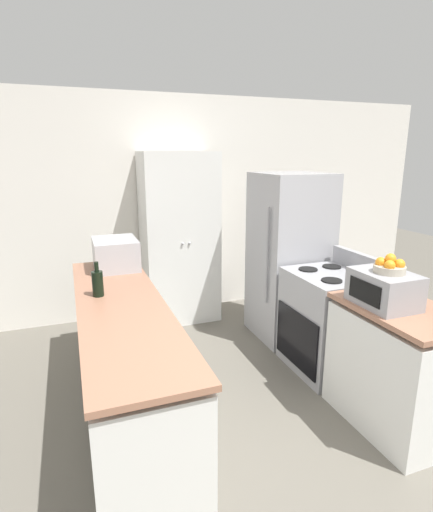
# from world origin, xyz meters

# --- Properties ---
(wall_back) EXTENTS (7.00, 0.06, 2.60)m
(wall_back) POSITION_xyz_m (0.00, 3.31, 1.30)
(wall_back) COLOR silver
(wall_back) RESTS_ON ground_plane
(counter_left) EXTENTS (0.60, 2.43, 0.91)m
(counter_left) POSITION_xyz_m (-0.90, 1.31, 0.44)
(counter_left) COLOR silver
(counter_left) RESTS_ON ground_plane
(counter_right) EXTENTS (0.60, 0.90, 0.91)m
(counter_right) POSITION_xyz_m (0.90, 0.55, 0.44)
(counter_right) COLOR silver
(counter_right) RESTS_ON ground_plane
(pantry_cabinet) EXTENTS (0.84, 0.56, 1.95)m
(pantry_cabinet) POSITION_xyz_m (-0.02, 2.99, 0.98)
(pantry_cabinet) COLOR silver
(pantry_cabinet) RESTS_ON ground_plane
(stove) EXTENTS (0.66, 0.73, 1.07)m
(stove) POSITION_xyz_m (0.92, 1.38, 0.46)
(stove) COLOR #9E9EA3
(stove) RESTS_ON ground_plane
(refrigerator) EXTENTS (0.71, 0.72, 1.74)m
(refrigerator) POSITION_xyz_m (0.95, 2.15, 0.87)
(refrigerator) COLOR #A3A3A8
(refrigerator) RESTS_ON ground_plane
(microwave) EXTENTS (0.39, 0.48, 0.27)m
(microwave) POSITION_xyz_m (-0.82, 2.23, 1.04)
(microwave) COLOR #B2B2B7
(microwave) RESTS_ON counter_left
(wine_bottle) EXTENTS (0.08, 0.08, 0.26)m
(wine_bottle) POSITION_xyz_m (-1.04, 1.51, 1.01)
(wine_bottle) COLOR black
(wine_bottle) RESTS_ON counter_left
(toaster_oven) EXTENTS (0.33, 0.43, 0.24)m
(toaster_oven) POSITION_xyz_m (0.79, 0.63, 1.03)
(toaster_oven) COLOR #939399
(toaster_oven) RESTS_ON counter_right
(fruit_bowl) EXTENTS (0.21, 0.21, 0.13)m
(fruit_bowl) POSITION_xyz_m (0.81, 0.62, 1.19)
(fruit_bowl) COLOR #B2A893
(fruit_bowl) RESTS_ON toaster_oven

